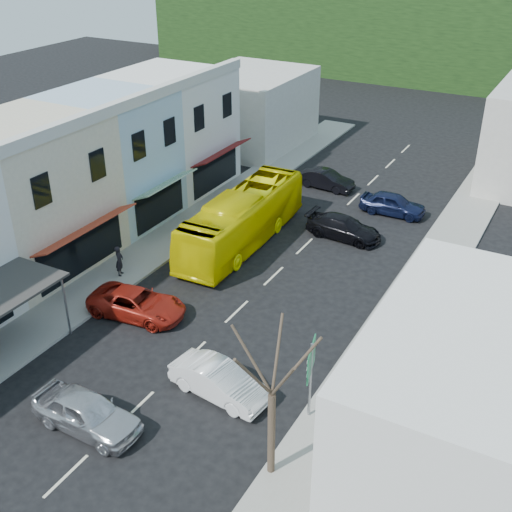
{
  "coord_description": "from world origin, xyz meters",
  "views": [
    {
      "loc": [
        13.69,
        -18.98,
        17.69
      ],
      "look_at": [
        0.0,
        6.0,
        2.2
      ],
      "focal_mm": 45.0,
      "sensor_mm": 36.0,
      "label": 1
    }
  ],
  "objects_px": {
    "street_tree": "(272,394)",
    "traffic_signal": "(486,130)",
    "car_red": "(137,303)",
    "direction_sign": "(310,382)",
    "car_silver": "(87,414)",
    "bus": "(243,220)",
    "car_white": "(219,381)",
    "pedestrian_left": "(119,261)"
  },
  "relations": [
    {
      "from": "car_red",
      "to": "bus",
      "type": "bearing_deg",
      "value": -10.67
    },
    {
      "from": "car_red",
      "to": "street_tree",
      "type": "height_order",
      "value": "street_tree"
    },
    {
      "from": "car_white",
      "to": "direction_sign",
      "type": "distance_m",
      "value": 3.97
    },
    {
      "from": "car_silver",
      "to": "street_tree",
      "type": "height_order",
      "value": "street_tree"
    },
    {
      "from": "car_white",
      "to": "bus",
      "type": "bearing_deg",
      "value": 32.94
    },
    {
      "from": "car_silver",
      "to": "traffic_signal",
      "type": "distance_m",
      "value": 37.78
    },
    {
      "from": "car_silver",
      "to": "direction_sign",
      "type": "relative_size",
      "value": 1.23
    },
    {
      "from": "pedestrian_left",
      "to": "car_red",
      "type": "bearing_deg",
      "value": -152.76
    },
    {
      "from": "direction_sign",
      "to": "traffic_signal",
      "type": "xyz_separation_m",
      "value": [
        -0.03,
        32.44,
        0.98
      ]
    },
    {
      "from": "car_white",
      "to": "pedestrian_left",
      "type": "bearing_deg",
      "value": 67.21
    },
    {
      "from": "direction_sign",
      "to": "traffic_signal",
      "type": "distance_m",
      "value": 32.45
    },
    {
      "from": "car_red",
      "to": "street_tree",
      "type": "bearing_deg",
      "value": -125.51
    },
    {
      "from": "direction_sign",
      "to": "traffic_signal",
      "type": "bearing_deg",
      "value": 75.4
    },
    {
      "from": "car_silver",
      "to": "traffic_signal",
      "type": "bearing_deg",
      "value": -10.1
    },
    {
      "from": "bus",
      "to": "direction_sign",
      "type": "relative_size",
      "value": 3.25
    },
    {
      "from": "car_white",
      "to": "traffic_signal",
      "type": "bearing_deg",
      "value": 0.74
    },
    {
      "from": "bus",
      "to": "traffic_signal",
      "type": "bearing_deg",
      "value": 63.25
    },
    {
      "from": "car_red",
      "to": "direction_sign",
      "type": "relative_size",
      "value": 1.29
    },
    {
      "from": "pedestrian_left",
      "to": "traffic_signal",
      "type": "height_order",
      "value": "traffic_signal"
    },
    {
      "from": "bus",
      "to": "car_silver",
      "type": "distance_m",
      "value": 16.57
    },
    {
      "from": "bus",
      "to": "car_white",
      "type": "relative_size",
      "value": 2.64
    },
    {
      "from": "car_silver",
      "to": "car_red",
      "type": "xyz_separation_m",
      "value": [
        -3.17,
        7.14,
        0.0
      ]
    },
    {
      "from": "bus",
      "to": "car_white",
      "type": "distance_m",
      "value": 13.69
    },
    {
      "from": "car_white",
      "to": "car_red",
      "type": "bearing_deg",
      "value": 72.15
    },
    {
      "from": "car_silver",
      "to": "direction_sign",
      "type": "height_order",
      "value": "direction_sign"
    },
    {
      "from": "car_silver",
      "to": "direction_sign",
      "type": "xyz_separation_m",
      "value": [
        7.22,
        4.6,
        1.08
      ]
    },
    {
      "from": "pedestrian_left",
      "to": "direction_sign",
      "type": "height_order",
      "value": "direction_sign"
    },
    {
      "from": "street_tree",
      "to": "car_silver",
      "type": "bearing_deg",
      "value": -169.34
    },
    {
      "from": "car_white",
      "to": "traffic_signal",
      "type": "relative_size",
      "value": 0.8
    },
    {
      "from": "car_silver",
      "to": "car_white",
      "type": "height_order",
      "value": "same"
    },
    {
      "from": "street_tree",
      "to": "traffic_signal",
      "type": "bearing_deg",
      "value": 90.07
    },
    {
      "from": "car_white",
      "to": "pedestrian_left",
      "type": "distance_m",
      "value": 11.27
    },
    {
      "from": "car_silver",
      "to": "traffic_signal",
      "type": "relative_size",
      "value": 0.8
    },
    {
      "from": "traffic_signal",
      "to": "car_red",
      "type": "bearing_deg",
      "value": 72.65
    },
    {
      "from": "car_silver",
      "to": "street_tree",
      "type": "bearing_deg",
      "value": -78.45
    },
    {
      "from": "bus",
      "to": "direction_sign",
      "type": "xyz_separation_m",
      "value": [
        9.71,
        -11.76,
        0.23
      ]
    },
    {
      "from": "pedestrian_left",
      "to": "street_tree",
      "type": "bearing_deg",
      "value": -145.39
    },
    {
      "from": "car_red",
      "to": "direction_sign",
      "type": "height_order",
      "value": "direction_sign"
    },
    {
      "from": "direction_sign",
      "to": "car_silver",
      "type": "bearing_deg",
      "value": -162.18
    },
    {
      "from": "car_white",
      "to": "street_tree",
      "type": "distance_m",
      "value": 5.49
    },
    {
      "from": "bus",
      "to": "direction_sign",
      "type": "height_order",
      "value": "direction_sign"
    },
    {
      "from": "car_silver",
      "to": "bus",
      "type": "bearing_deg",
      "value": 9.54
    }
  ]
}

